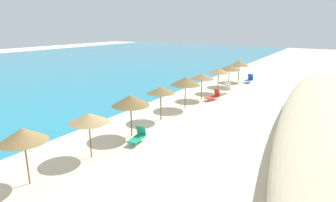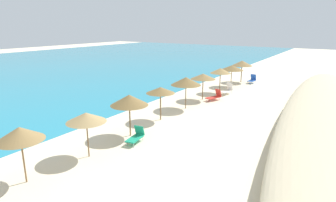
# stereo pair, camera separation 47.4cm
# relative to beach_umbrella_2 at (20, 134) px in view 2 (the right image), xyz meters

# --- Properties ---
(ground_plane) EXTENTS (160.00, 160.00, 0.00)m
(ground_plane) POSITION_rel_beach_umbrella_2_xyz_m (11.87, -2.72, -2.41)
(ground_plane) COLOR beige
(dune_ridge) EXTENTS (38.48, 8.80, 1.96)m
(dune_ridge) POSITION_rel_beach_umbrella_2_xyz_m (15.23, -11.14, -1.43)
(dune_ridge) COLOR beige
(dune_ridge) RESTS_ON ground_plane
(beach_umbrella_2) EXTENTS (2.10, 2.10, 2.73)m
(beach_umbrella_2) POSITION_rel_beach_umbrella_2_xyz_m (0.00, 0.00, 0.00)
(beach_umbrella_2) COLOR brown
(beach_umbrella_2) RESTS_ON ground_plane
(beach_umbrella_3) EXTENTS (2.16, 2.16, 2.56)m
(beach_umbrella_3) POSITION_rel_beach_umbrella_2_xyz_m (3.44, -0.40, -0.12)
(beach_umbrella_3) COLOR brown
(beach_umbrella_3) RESTS_ON ground_plane
(beach_umbrella_4) EXTENTS (2.46, 2.46, 2.79)m
(beach_umbrella_4) POSITION_rel_beach_umbrella_2_xyz_m (7.08, -0.35, 0.03)
(beach_umbrella_4) COLOR brown
(beach_umbrella_4) RESTS_ON ground_plane
(beach_umbrella_5) EXTENTS (2.19, 2.19, 2.58)m
(beach_umbrella_5) POSITION_rel_beach_umbrella_2_xyz_m (10.87, -0.19, -0.08)
(beach_umbrella_5) COLOR brown
(beach_umbrella_5) RESTS_ON ground_plane
(beach_umbrella_6) EXTENTS (2.61, 2.61, 2.79)m
(beach_umbrella_6) POSITION_rel_beach_umbrella_2_xyz_m (14.60, -0.31, 0.03)
(beach_umbrella_6) COLOR brown
(beach_umbrella_6) RESTS_ON ground_plane
(beach_umbrella_7) EXTENTS (2.40, 2.40, 2.57)m
(beach_umbrella_7) POSITION_rel_beach_umbrella_2_xyz_m (18.18, -0.20, -0.11)
(beach_umbrella_7) COLOR brown
(beach_umbrella_7) RESTS_ON ground_plane
(beach_umbrella_8) EXTENTS (2.22, 2.22, 2.66)m
(beach_umbrella_8) POSITION_rel_beach_umbrella_2_xyz_m (21.89, -0.44, -0.03)
(beach_umbrella_8) COLOR brown
(beach_umbrella_8) RESTS_ON ground_plane
(beach_umbrella_9) EXTENTS (2.69, 2.69, 2.55)m
(beach_umbrella_9) POSITION_rel_beach_umbrella_2_xyz_m (25.51, -0.36, -0.15)
(beach_umbrella_9) COLOR brown
(beach_umbrella_9) RESTS_ON ground_plane
(beach_umbrella_10) EXTENTS (2.59, 2.59, 2.74)m
(beach_umbrella_10) POSITION_rel_beach_umbrella_2_xyz_m (28.92, -0.44, 0.00)
(beach_umbrella_10) COLOR brown
(beach_umbrella_10) RESTS_ON ground_plane
(lounge_chair_0) EXTENTS (1.73, 0.88, 1.19)m
(lounge_chair_0) POSITION_rel_beach_umbrella_2_xyz_m (21.62, -1.39, -1.94)
(lounge_chair_0) COLOR white
(lounge_chair_0) RESTS_ON ground_plane
(lounge_chair_1) EXTENTS (1.78, 1.16, 1.04)m
(lounge_chair_1) POSITION_rel_beach_umbrella_2_xyz_m (18.56, -1.31, -2.01)
(lounge_chair_1) COLOR red
(lounge_chair_1) RESTS_ON ground_plane
(lounge_chair_2) EXTENTS (1.37, 0.79, 1.09)m
(lounge_chair_2) POSITION_rel_beach_umbrella_2_xyz_m (28.95, -1.86, -1.95)
(lounge_chair_2) COLOR blue
(lounge_chair_2) RESTS_ON ground_plane
(lounge_chair_3) EXTENTS (1.51, 0.84, 0.96)m
(lounge_chair_3) POSITION_rel_beach_umbrella_2_xyz_m (6.41, -1.37, -2.01)
(lounge_chair_3) COLOR #199972
(lounge_chair_3) RESTS_ON ground_plane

